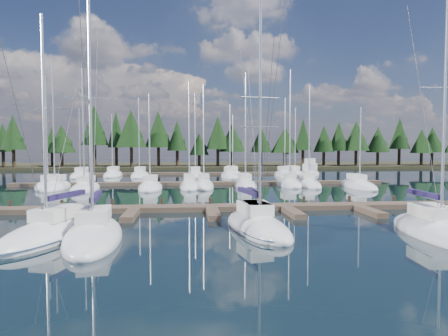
{
  "coord_description": "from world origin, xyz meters",
  "views": [
    {
      "loc": [
        -1.83,
        -14.03,
        5.12
      ],
      "look_at": [
        1.42,
        22.0,
        3.21
      ],
      "focal_mm": 32.0,
      "sensor_mm": 36.0,
      "label": 1
    }
  ],
  "objects": [
    {
      "name": "front_sailboat_4",
      "position": [
        2.43,
        9.9,
        0.28
      ],
      "size": [
        2.91,
        7.99,
        11.45
      ],
      "color": "silver",
      "rests_on": "ground"
    },
    {
      "name": "main_dock",
      "position": [
        0.0,
        17.36,
        0.2
      ],
      "size": [
        44.0,
        6.13,
        0.9
      ],
      "color": "brown",
      "rests_on": "ground"
    },
    {
      "name": "back_docks",
      "position": [
        0.0,
        49.58,
        0.2
      ],
      "size": [
        50.0,
        21.8,
        0.4
      ],
      "color": "brown",
      "rests_on": "ground"
    },
    {
      "name": "front_sailboat_1",
      "position": [
        -9.48,
        8.96,
        0.27
      ],
      "size": [
        5.42,
        9.76,
        13.07
      ],
      "color": "silver",
      "rests_on": "ground"
    },
    {
      "name": "tree_line",
      "position": [
        -2.32,
        80.19,
        7.53
      ],
      "size": [
        188.36,
        11.49,
        14.6
      ],
      "color": "black",
      "rests_on": "far_shore"
    },
    {
      "name": "motor_yacht_right",
      "position": [
        20.53,
        57.38,
        0.53
      ],
      "size": [
        6.45,
        10.34,
        4.91
      ],
      "color": "silver",
      "rests_on": "ground"
    },
    {
      "name": "front_sailboat_3",
      "position": [
        2.34,
        9.8,
        0.3
      ],
      "size": [
        4.3,
        8.72,
        14.6
      ],
      "color": "silver",
      "rests_on": "ground"
    },
    {
      "name": "front_sailboat_2",
      "position": [
        -7.0,
        8.13,
        0.28
      ],
      "size": [
        4.01,
        9.27,
        13.98
      ],
      "color": "silver",
      "rests_on": "ground"
    },
    {
      "name": "back_sailboat_rows",
      "position": [
        -0.28,
        45.58,
        0.26
      ],
      "size": [
        42.09,
        32.55,
        16.02
      ],
      "color": "silver",
      "rests_on": "ground"
    },
    {
      "name": "front_sailboat_5",
      "position": [
        12.41,
        7.54,
        0.29
      ],
      "size": [
        3.69,
        9.12,
        15.28
      ],
      "color": "silver",
      "rests_on": "ground"
    },
    {
      "name": "ground",
      "position": [
        0.0,
        30.0,
        0.0
      ],
      "size": [
        260.0,
        260.0,
        0.0
      ],
      "primitive_type": "plane",
      "color": "black",
      "rests_on": "ground"
    },
    {
      "name": "far_shore",
      "position": [
        0.0,
        90.0,
        0.3
      ],
      "size": [
        220.0,
        30.0,
        0.6
      ],
      "primitive_type": "cube",
      "color": "#2D2A19",
      "rests_on": "ground"
    }
  ]
}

